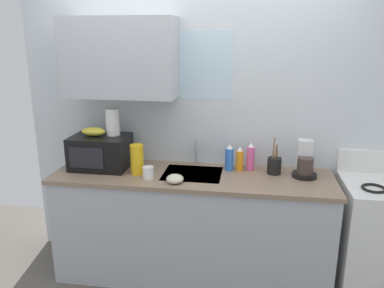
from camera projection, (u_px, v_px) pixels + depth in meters
name	position (u px, v px, depth m)	size (l,w,h in m)	color
kitchen_wall_assembly	(184.00, 110.00, 3.21)	(2.98, 0.42, 2.50)	silver
counter_unit	(192.00, 225.00, 3.14)	(2.21, 0.63, 0.90)	#B2B7BC
sink_faucet	(197.00, 152.00, 3.22)	(0.03, 0.03, 0.23)	#B2B5BA
stove_range	(379.00, 238.00, 2.93)	(0.60, 0.60, 1.08)	white
microwave	(101.00, 152.00, 3.15)	(0.46, 0.35, 0.27)	black
banana_bunch	(93.00, 132.00, 3.11)	(0.20, 0.11, 0.07)	gold
paper_towel_roll	(113.00, 122.00, 3.11)	(0.11, 0.11, 0.22)	white
coffee_maker	(305.00, 163.00, 2.97)	(0.19, 0.21, 0.28)	black
dish_soap_bottle_blue	(229.00, 158.00, 3.09)	(0.07, 0.07, 0.22)	blue
dish_soap_bottle_orange	(240.00, 159.00, 3.09)	(0.06, 0.06, 0.20)	orange
dish_soap_bottle_pink	(251.00, 157.00, 3.10)	(0.06, 0.06, 0.23)	#E55999
cereal_canister	(137.00, 159.00, 3.01)	(0.10, 0.10, 0.24)	gold
mug_white	(148.00, 173.00, 2.92)	(0.08, 0.08, 0.10)	white
utensil_crock	(274.00, 165.00, 3.02)	(0.11, 0.11, 0.30)	black
small_bowl	(175.00, 179.00, 2.84)	(0.13, 0.13, 0.07)	beige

